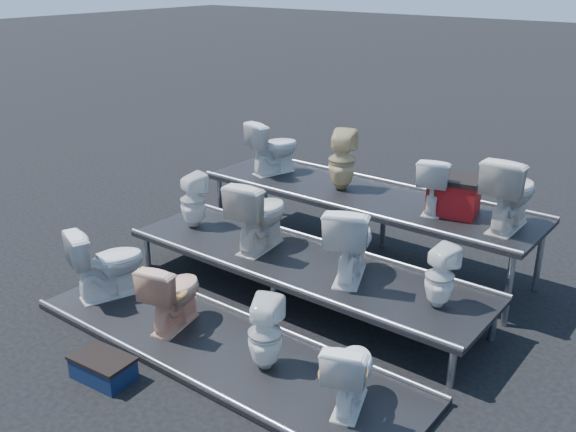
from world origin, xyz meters
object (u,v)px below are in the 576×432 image
Objects in this scene: toilet_2 at (265,334)px; toilet_11 at (510,192)px; toilet_8 at (274,147)px; toilet_6 at (350,240)px; toilet_0 at (108,262)px; toilet_5 at (259,214)px; red_crate at (454,198)px; toilet_7 at (440,277)px; step_stool at (103,369)px; toilet_1 at (173,293)px; toilet_4 at (193,200)px; toilet_3 at (350,371)px; toilet_10 at (436,184)px; toilet_9 at (342,160)px.

toilet_2 is 2.97m from toilet_11.
toilet_2 is at bearing 144.30° from toilet_8.
toilet_0 is at bearing 7.47° from toilet_6.
toilet_5 is 2.16m from red_crate.
toilet_2 is 1.70m from toilet_7.
toilet_11 reaches higher than toilet_2.
step_stool is at bearing 61.22° from toilet_7.
toilet_1 is 1.07× the size of toilet_4.
toilet_3 is 0.81× the size of toilet_5.
toilet_2 is at bearing -159.98° from toilet_0.
toilet_3 is 1.09× the size of toilet_7.
toilet_5 is (1.05, 1.30, 0.41)m from toilet_0.
toilet_2 is at bearing 166.96° from toilet_1.
toilet_1 is at bearing -19.22° from toilet_2.
toilet_2 is 3.37m from toilet_8.
red_crate is at bearing 176.49° from toilet_10.
toilet_8 is (-3.02, 1.30, 0.45)m from toilet_7.
toilet_8 reaches higher than toilet_3.
toilet_7 is (1.03, 1.30, 0.36)m from toilet_2.
toilet_1 is 3.10m from toilet_10.
toilet_10 is at bearing -116.37° from toilet_2.
toilet_7 is 0.86× the size of toilet_8.
toilet_7 is 2.39m from toilet_9.
toilet_1 is at bearing 91.15° from step_stool.
toilet_9 reaches higher than toilet_1.
toilet_10 reaches higher than toilet_6.
toilet_6 is at bearing 49.53° from toilet_11.
toilet_9 reaches higher than toilet_8.
toilet_1 is 1.38m from toilet_5.
toilet_8 is 1.07m from toilet_9.
toilet_2 is 2.77m from red_crate.
toilet_0 is at bearing 43.50° from toilet_5.
toilet_9 reaches higher than toilet_10.
red_crate is (0.49, 1.34, 0.19)m from toilet_6.
toilet_0 is 3.50m from toilet_7.
toilet_9 is 1.41× the size of red_crate.
toilet_11 reaches higher than toilet_6.
toilet_8 is (-0.81, 2.60, 0.79)m from toilet_1.
toilet_1 is 1.18m from toilet_2.
toilet_9 is at bearing -74.40° from toilet_3.
toilet_0 is 1.25× the size of toilet_10.
toilet_6 is 1.76m from toilet_11.
toilet_0 is 1.00× the size of toilet_11.
toilet_10 reaches higher than toilet_5.
toilet_4 is 2.62m from step_stool.
step_stool is (0.91, -3.56, -1.11)m from toilet_8.
toilet_11 is (0.27, 2.60, 0.87)m from toilet_3.
toilet_8 reaches higher than toilet_1.
toilet_1 is 3.59m from toilet_11.
toilet_10 is at bearing -146.03° from toilet_5.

